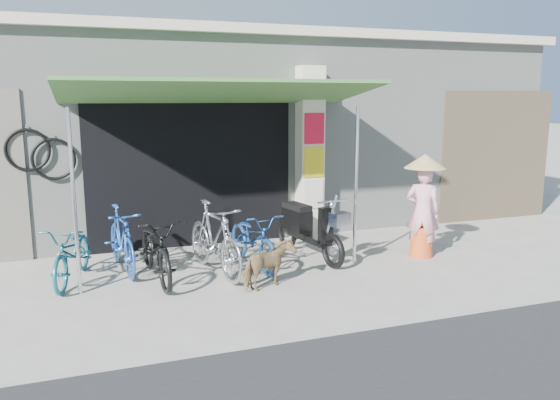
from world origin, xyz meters
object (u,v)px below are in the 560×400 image
object	(u,v)px
bike_black	(156,248)
street_dog	(269,265)
bike_silver	(215,238)
bike_teal	(73,253)
bike_navy	(253,239)
nun	(423,206)
bike_blue	(122,239)
moped	(307,228)

from	to	relation	value
bike_black	street_dog	bearing A→B (deg)	-36.65
bike_silver	bike_teal	bearing A→B (deg)	159.96
bike_black	bike_silver	bearing A→B (deg)	-4.27
bike_teal	bike_silver	size ratio (longest dim) A/B	0.90
bike_teal	bike_navy	size ratio (longest dim) A/B	0.97
bike_black	bike_silver	xyz separation A→B (m)	(0.81, 0.01, 0.06)
bike_black	nun	size ratio (longest dim) A/B	1.07
bike_black	bike_silver	world-z (taller)	bike_silver
nun	bike_navy	bearing A→B (deg)	32.23
bike_navy	bike_silver	bearing A→B (deg)	-173.26
bike_silver	bike_black	bearing A→B (deg)	169.57
bike_teal	nun	world-z (taller)	nun
bike_silver	street_dog	world-z (taller)	bike_silver
bike_blue	street_dog	size ratio (longest dim) A/B	2.10
bike_blue	moped	distance (m)	2.78
bike_blue	bike_navy	bearing A→B (deg)	-20.86
bike_silver	nun	xyz separation A→B (m)	(3.26, -0.23, 0.30)
bike_silver	nun	distance (m)	3.28
moped	bike_black	bearing A→B (deg)	176.39
moped	bike_blue	bearing A→B (deg)	163.34
bike_teal	bike_navy	distance (m)	2.51
bike_teal	bike_blue	bearing A→B (deg)	37.01
bike_blue	bike_navy	world-z (taller)	bike_blue
street_dog	moped	size ratio (longest dim) A/B	0.42
moped	nun	bearing A→B (deg)	-29.46
bike_navy	nun	bearing A→B (deg)	-15.18
bike_navy	nun	size ratio (longest dim) A/B	0.98
bike_black	bike_navy	bearing A→B (deg)	1.42
bike_black	moped	distance (m)	2.38
street_dog	moped	xyz separation A→B (m)	(1.01, 1.16, 0.15)
bike_black	bike_blue	bearing A→B (deg)	121.00
bike_teal	bike_black	bearing A→B (deg)	-1.17
bike_blue	bike_silver	bearing A→B (deg)	-32.87
bike_silver	moped	bearing A→B (deg)	0.60
moped	bike_teal	bearing A→B (deg)	168.81
street_dog	nun	xyz separation A→B (m)	(2.73, 0.61, 0.50)
street_dog	nun	size ratio (longest dim) A/B	0.46
bike_navy	moped	bearing A→B (deg)	3.47
bike_teal	street_dog	distance (m)	2.67
bike_black	bike_navy	world-z (taller)	bike_black
bike_teal	moped	distance (m)	3.43
bike_silver	street_dog	xyz separation A→B (m)	(0.53, -0.84, -0.20)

